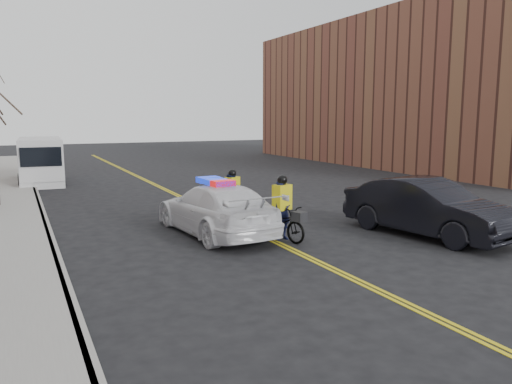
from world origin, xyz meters
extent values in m
plane|color=black|center=(0.00, 0.00, 0.00)|extent=(120.00, 120.00, 0.00)
cube|color=gold|center=(-0.08, 8.00, 0.01)|extent=(0.10, 60.00, 0.01)
cube|color=gold|center=(0.08, 8.00, 0.01)|extent=(0.10, 60.00, 0.01)
cube|color=gray|center=(-6.00, 8.00, 0.07)|extent=(0.20, 60.00, 0.15)
cube|color=brown|center=(22.00, 18.00, 5.50)|extent=(12.00, 30.00, 11.00)
imported|color=white|center=(-1.20, 2.04, 0.80)|extent=(2.66, 5.67, 1.60)
cube|color=#0C26CC|center=(-1.20, 2.04, 1.68)|extent=(0.78, 1.52, 0.16)
imported|color=black|center=(4.64, -1.07, 0.89)|extent=(2.78, 5.66, 1.78)
cube|color=silver|center=(-5.50, 17.89, 1.25)|extent=(2.41, 5.94, 2.49)
cube|color=silver|center=(-5.61, 15.35, 1.03)|extent=(2.15, 0.96, 1.30)
cube|color=black|center=(-5.63, 14.91, 1.68)|extent=(1.95, 0.19, 0.98)
cylinder|color=black|center=(-6.60, 16.20, 0.38)|extent=(0.30, 0.77, 0.76)
cylinder|color=black|center=(-4.54, 16.12, 0.38)|extent=(0.30, 0.77, 0.76)
cylinder|color=black|center=(-6.46, 19.67, 0.38)|extent=(0.30, 0.77, 0.76)
cylinder|color=black|center=(-4.40, 19.58, 0.38)|extent=(0.30, 0.77, 0.76)
imported|color=black|center=(0.31, 0.44, 0.53)|extent=(1.25, 2.13, 1.06)
imported|color=black|center=(0.31, 0.44, 0.91)|extent=(0.76, 0.61, 1.81)
cube|color=yellow|center=(0.31, 0.44, 1.30)|extent=(0.60, 0.49, 0.76)
sphere|color=black|center=(0.31, 0.44, 1.82)|extent=(0.30, 0.30, 0.30)
cube|color=black|center=(0.52, -0.23, 0.82)|extent=(0.42, 0.45, 0.28)
imported|color=black|center=(0.05, 3.63, 0.55)|extent=(1.27, 1.87, 1.10)
imported|color=black|center=(0.05, 3.63, 0.85)|extent=(1.03, 0.94, 1.70)
cube|color=yellow|center=(0.05, 3.63, 1.22)|extent=(0.58, 0.51, 0.71)
sphere|color=black|center=(0.05, 3.63, 1.71)|extent=(0.29, 0.29, 0.29)
cube|color=black|center=(0.35, 3.03, 0.77)|extent=(0.43, 0.45, 0.26)
camera|label=1|loc=(-6.82, -12.47, 3.69)|focal=35.00mm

